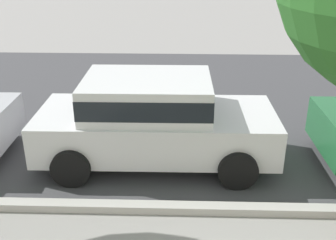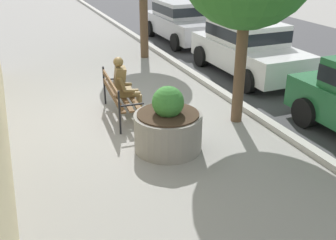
{
  "view_description": "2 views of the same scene",
  "coord_description": "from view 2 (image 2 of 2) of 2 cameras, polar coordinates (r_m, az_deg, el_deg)",
  "views": [
    {
      "loc": [
        -1.26,
        -2.1,
        3.67
      ],
      "look_at": [
        -1.48,
        4.42,
        0.8
      ],
      "focal_mm": 43.93,
      "sensor_mm": 36.0,
      "label": 1
    },
    {
      "loc": [
        7.95,
        -2.1,
        3.65
      ],
      "look_at": [
        1.72,
        0.48,
        0.6
      ],
      "focal_mm": 42.32,
      "sensor_mm": 36.0,
      "label": 2
    }
  ],
  "objects": [
    {
      "name": "park_bench",
      "position": [
        8.89,
        -7.17,
        3.68
      ],
      "size": [
        1.83,
        0.66,
        0.95
      ],
      "color": "brown",
      "rests_on": "ground"
    },
    {
      "name": "concrete_planter",
      "position": [
        7.46,
        -0.0,
        -1.01
      ],
      "size": [
        1.29,
        1.29,
        1.26
      ],
      "color": "gray",
      "rests_on": "ground"
    },
    {
      "name": "parked_car_white",
      "position": [
        12.01,
        11.37,
        10.34
      ],
      "size": [
        4.11,
        1.94,
        1.56
      ],
      "color": "silver",
      "rests_on": "ground"
    },
    {
      "name": "curb_stone",
      "position": [
        10.06,
        9.07,
        3.11
      ],
      "size": [
        60.0,
        0.2,
        0.12
      ],
      "primitive_type": "cube",
      "color": "#B2AFA8",
      "rests_on": "ground"
    },
    {
      "name": "bronze_statue_seated",
      "position": [
        8.93,
        -5.99,
        4.68
      ],
      "size": [
        0.73,
        0.79,
        1.37
      ],
      "color": "brown",
      "rests_on": "ground"
    },
    {
      "name": "parked_car_silver",
      "position": [
        16.05,
        1.96,
        14.24
      ],
      "size": [
        4.11,
        1.94,
        1.56
      ],
      "color": "#B7B7BC",
      "rests_on": "ground"
    },
    {
      "name": "ground_plane",
      "position": [
        9.0,
        -7.0,
        0.21
      ],
      "size": [
        80.0,
        80.0,
        0.0
      ],
      "primitive_type": "plane",
      "color": "gray"
    }
  ]
}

